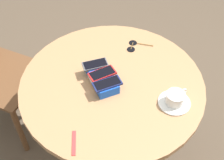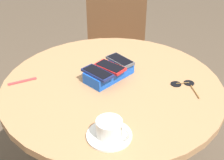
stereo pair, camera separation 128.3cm
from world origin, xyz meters
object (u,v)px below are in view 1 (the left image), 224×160
sunglasses (133,46)px  phone_gray (95,65)px  coffee_cup (176,98)px  round_table (112,97)px  phone_navy (107,84)px  phone_red (102,74)px  saucer (174,103)px  lanyard_strap (74,143)px  phone_box (102,78)px

sunglasses → phone_gray: bearing=-64.4°
phone_gray → sunglasses: (-0.13, 0.26, -0.05)m
coffee_cup → round_table: bearing=-132.8°
round_table → phone_navy: size_ratio=6.58×
phone_red → phone_navy: same height
phone_gray → sunglasses: bearing=115.6°
phone_red → coffee_cup: bearing=48.6°
saucer → round_table: bearing=-133.2°
phone_gray → saucer: phone_gray is taller
lanyard_strap → sunglasses: bearing=136.4°
lanyard_strap → phone_navy: bearing=135.1°
coffee_cup → phone_navy: bearing=-122.2°
round_table → phone_red: bearing=-122.0°
phone_gray → phone_red: 0.07m
phone_navy → coffee_cup: (0.17, 0.28, -0.02)m
phone_gray → phone_navy: size_ratio=0.91×
phone_navy → phone_gray: bearing=-173.6°
round_table → saucer: size_ratio=6.05×
phone_red → coffee_cup: coffee_cup is taller
lanyard_strap → sunglasses: 0.69m
phone_box → phone_navy: (0.07, 0.01, 0.03)m
phone_navy → saucer: size_ratio=0.92×
round_table → lanyard_strap: 0.40m
phone_red → saucer: (0.25, 0.28, -0.05)m
phone_gray → phone_red: phone_gray is taller
round_table → phone_red: size_ratio=6.64×
phone_gray → lanyard_strap: (0.37, -0.21, -0.05)m
round_table → saucer: bearing=46.8°
phone_box → phone_navy: size_ratio=1.57×
phone_gray → phone_navy: bearing=6.4°
phone_gray → lanyard_strap: bearing=-29.8°
phone_navy → coffee_cup: bearing=57.8°
phone_box → coffee_cup: size_ratio=1.89×
round_table → phone_box: bearing=-117.3°
phone_red → phone_box: bearing=-70.0°
round_table → phone_navy: (0.05, -0.04, 0.17)m
phone_box → phone_navy: 0.08m
coffee_cup → lanyard_strap: 0.51m
phone_box → sunglasses: phone_box is taller
phone_red → saucer: phone_red is taller
phone_box → lanyard_strap: size_ratio=1.84×
round_table → phone_box: 0.15m
saucer → coffee_cup: bearing=109.0°
phone_box → sunglasses: 0.32m
phone_navy → coffee_cup: coffee_cup is taller
phone_gray → coffee_cup: bearing=42.8°
phone_gray → phone_navy: same height
phone_gray → phone_box: bearing=7.2°
phone_red → phone_navy: 0.07m
round_table → sunglasses: bearing=137.3°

